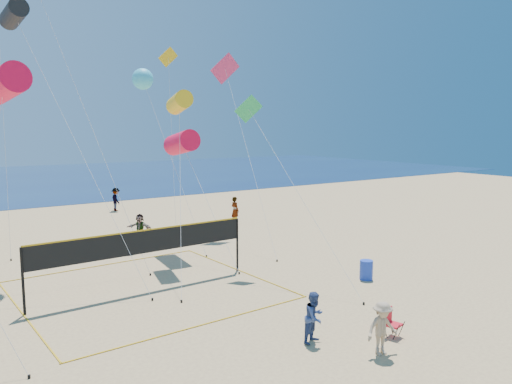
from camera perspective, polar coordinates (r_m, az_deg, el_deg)
bystander_a at (r=16.29m, az=6.70°, el=-14.01°), size 0.94×0.82×1.64m
bystander_b at (r=15.84m, az=14.22°, el=-14.86°), size 1.13×0.77×1.62m
far_person_1 at (r=30.38m, az=-13.13°, el=-4.02°), size 1.41×1.49×1.68m
far_person_2 at (r=35.00m, az=-2.41°, el=-2.12°), size 0.53×0.75×1.94m
far_person_4 at (r=42.00m, az=-15.72°, el=-0.82°), size 0.72×1.23×1.89m
camp_chair at (r=17.27m, az=15.16°, el=-14.02°), size 0.60×0.70×1.03m
trash_barrel at (r=23.05m, az=12.49°, el=-8.69°), size 0.61×0.61×0.87m
volleyball_net at (r=21.29m, az=-12.66°, el=-6.31°), size 10.01×9.86×2.57m
kite_0 at (r=23.60m, az=-26.80°, el=10.96°), size 3.36×7.50×9.38m
kite_1 at (r=24.63m, az=-25.93°, el=17.78°), size 3.91×7.07×12.05m
kite_2 at (r=25.21m, az=-8.75°, el=10.06°), size 3.50×6.84×8.54m
kite_4 at (r=23.35m, az=0.03°, el=8.01°), size 1.28×7.37×8.28m
kite_5 at (r=32.13m, az=-3.34°, el=13.15°), size 2.90×8.27×11.45m
kite_7 at (r=30.55m, az=-12.81°, el=12.46°), size 1.76×6.60×10.17m
kite_9 at (r=35.04m, az=-9.94°, el=13.48°), size 2.53×4.67×12.18m
kite_10 at (r=27.01m, az=-8.51°, el=5.57°), size 1.34×6.79×6.66m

